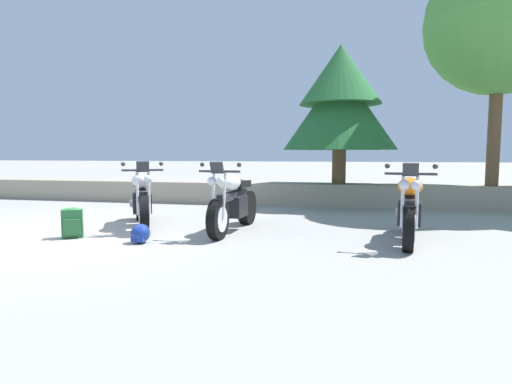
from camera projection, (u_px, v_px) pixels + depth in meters
ground_plane at (52, 236)px, 6.52m from camera, size 120.00×120.00×0.00m
stone_wall at (174, 191)px, 11.17m from camera, size 36.00×0.80×0.55m
motorcycle_silver_near_left at (142, 199)px, 7.35m from camera, size 1.20×1.87×1.18m
motorcycle_white_centre at (233, 203)px, 6.88m from camera, size 0.67×2.07×1.18m
motorcycle_orange_far_right at (409, 209)px, 6.11m from camera, size 0.67×2.06×1.18m
rider_backpack at (72, 222)px, 6.38m from camera, size 0.35×0.34×0.47m
rider_helmet at (140, 234)px, 6.01m from camera, size 0.28×0.28×0.28m
pine_tree_far_left at (340, 100)px, 10.18m from camera, size 2.79×2.79×3.41m
leafy_tree_mid_left at (509, 23)px, 9.08m from camera, size 3.41×3.25×5.31m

